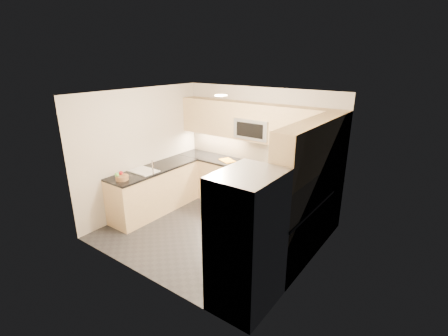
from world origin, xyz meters
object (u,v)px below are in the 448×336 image
Objects in this scene: refrigerator at (247,241)px; cutting_board at (227,160)px; gas_range at (250,188)px; fruit_basket at (122,178)px; microwave at (255,128)px; utensil_bowl at (311,174)px.

refrigerator reaches higher than cutting_board.
gas_range is 2.86m from refrigerator.
refrigerator reaches higher than gas_range.
cutting_board is (-2.04, 2.43, 0.05)m from refrigerator.
fruit_basket is at bearing 172.91° from refrigerator.
gas_range is 1.25m from microwave.
utensil_bowl is (1.28, 0.01, 0.57)m from gas_range.
microwave reaches higher than gas_range.
gas_range is at bearing -90.00° from microwave.
refrigerator is at bearing -7.09° from fruit_basket.
fruit_basket reaches higher than gas_range.
cutting_board is at bearing -168.56° from microwave.
microwave reaches higher than fruit_basket.
cutting_board is (-1.88, -0.00, -0.08)m from utensil_bowl.
utensil_bowl is (-0.17, 2.43, 0.13)m from refrigerator.
gas_range is 3.96× the size of fruit_basket.
utensil_bowl is at bearing -5.29° from microwave.
gas_range is 0.51× the size of refrigerator.
gas_range is at bearing -0.48° from cutting_board.
utensil_bowl is 1.32× the size of fruit_basket.
microwave is 1.45m from utensil_bowl.
cutting_board is at bearing -179.96° from utensil_bowl.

